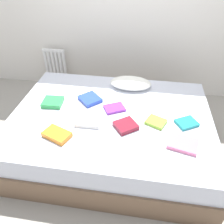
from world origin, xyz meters
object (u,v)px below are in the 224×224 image
at_px(radiator, 56,65).
at_px(textbook_pink, 183,144).
at_px(bed, 111,132).
at_px(pillow, 131,83).
at_px(textbook_blue, 90,99).
at_px(textbook_purple, 114,108).
at_px(textbook_orange, 57,134).
at_px(textbook_teal, 187,123).
at_px(textbook_lime, 156,122).
at_px(textbook_maroon, 126,126).
at_px(textbook_green, 53,102).
at_px(textbook_white, 88,121).

height_order(radiator, textbook_pink, radiator).
height_order(bed, radiator, radiator).
distance_m(pillow, textbook_blue, 0.53).
bearing_deg(bed, textbook_purple, 74.03).
height_order(textbook_purple, textbook_orange, textbook_orange).
bearing_deg(pillow, textbook_teal, -45.25).
bearing_deg(textbook_orange, textbook_pink, 25.18).
height_order(textbook_pink, textbook_blue, textbook_blue).
bearing_deg(textbook_lime, textbook_pink, -23.96).
height_order(pillow, textbook_maroon, pillow).
xyz_separation_m(textbook_pink, textbook_blue, (-0.92, 0.52, 0.00)).
distance_m(textbook_green, textbook_purple, 0.65).
height_order(bed, textbook_green, textbook_green).
distance_m(bed, textbook_pink, 0.79).
height_order(radiator, textbook_lime, radiator).
xyz_separation_m(textbook_teal, textbook_maroon, (-0.56, -0.13, 0.01)).
distance_m(radiator, pillow, 1.37).
relative_size(bed, textbook_maroon, 10.75).
bearing_deg(textbook_lime, textbook_purple, -175.55).
bearing_deg(textbook_pink, bed, 166.97).
distance_m(radiator, textbook_teal, 2.17).
bearing_deg(radiator, textbook_pink, -42.08).
xyz_separation_m(textbook_green, textbook_maroon, (0.79, -0.25, -0.00)).
bearing_deg(textbook_pink, radiator, 151.80).
height_order(bed, textbook_orange, textbook_orange).
bearing_deg(pillow, radiator, 150.49).
relative_size(textbook_green, textbook_maroon, 1.07).
distance_m(radiator, textbook_maroon, 1.84).
distance_m(textbook_orange, textbook_pink, 1.08).
relative_size(textbook_white, textbook_orange, 1.00).
height_order(textbook_teal, textbook_pink, textbook_pink).
bearing_deg(pillow, textbook_green, -148.98).
relative_size(radiator, textbook_teal, 2.73).
bearing_deg(textbook_white, textbook_maroon, -2.87).
bearing_deg(textbook_teal, textbook_lime, 155.87).
height_order(radiator, textbook_blue, radiator).
height_order(textbook_green, textbook_blue, textbook_green).
relative_size(bed, textbook_green, 10.06).
xyz_separation_m(radiator, textbook_lime, (1.48, -1.28, 0.15)).
xyz_separation_m(bed, textbook_blue, (-0.26, 0.19, 0.27)).
xyz_separation_m(pillow, textbook_green, (-0.77, -0.46, -0.03)).
bearing_deg(bed, textbook_lime, -10.52).
height_order(textbook_purple, textbook_blue, textbook_blue).
bearing_deg(textbook_green, textbook_blue, 14.60).
height_order(textbook_maroon, textbook_pink, textbook_maroon).
relative_size(textbook_green, textbook_orange, 0.85).
bearing_deg(textbook_purple, textbook_green, 153.14).
bearing_deg(textbook_teal, textbook_orange, 166.70).
xyz_separation_m(bed, textbook_lime, (0.44, -0.08, 0.27)).
bearing_deg(textbook_lime, textbook_teal, 30.81).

